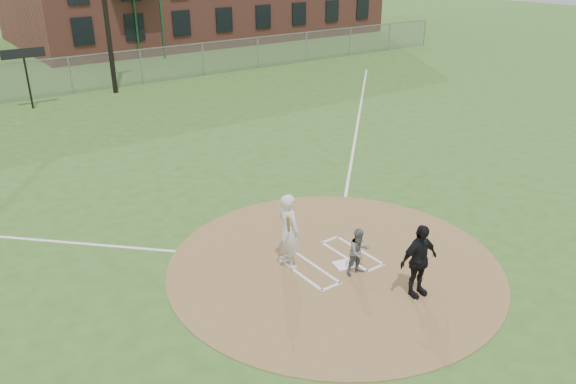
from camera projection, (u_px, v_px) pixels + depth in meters
ground at (334, 265)px, 14.19m from camera, size 140.00×140.00×0.00m
dirt_circle at (334, 264)px, 14.18m from camera, size 8.40×8.40×0.02m
home_plate at (344, 265)px, 14.11m from camera, size 0.56×0.56×0.03m
foul_line_first at (358, 122)px, 25.69m from camera, size 17.04×17.04×0.01m
catcher at (359, 252)px, 13.55m from camera, size 0.63×0.52×1.20m
umpire at (419, 261)px, 12.61m from camera, size 1.07×0.52×1.77m
batters_boxes at (330, 261)px, 14.29m from camera, size 2.08×1.88×0.01m
batter_at_plate at (289, 231)px, 13.72m from camera, size 0.76×1.02×1.96m
outfield_fence at (70, 76)px, 30.12m from camera, size 56.08×0.08×2.03m
scoreboard_sign at (24, 60)px, 26.89m from camera, size 2.00×0.10×2.93m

